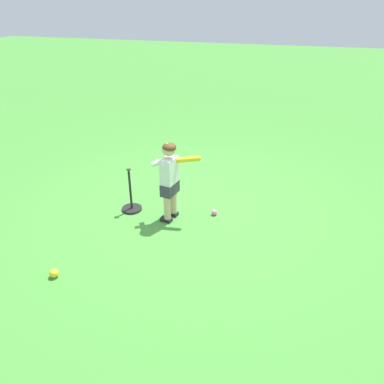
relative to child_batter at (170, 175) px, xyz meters
name	(u,v)px	position (x,y,z in m)	size (l,w,h in m)	color
ground_plane	(195,208)	(-0.36, 0.24, -0.65)	(40.00, 40.00, 0.00)	#479338
child_batter	(170,175)	(0.00, 0.00, 0.00)	(0.32, 0.62, 1.08)	#232328
play_ball_center_lawn	(214,212)	(-0.25, 0.54, -0.61)	(0.08, 0.08, 0.08)	pink
play_ball_far_left	(54,273)	(1.48, -0.80, -0.60)	(0.10, 0.10, 0.10)	yellow
batting_tee	(131,203)	(-0.05, -0.60, -0.55)	(0.28, 0.28, 0.62)	black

